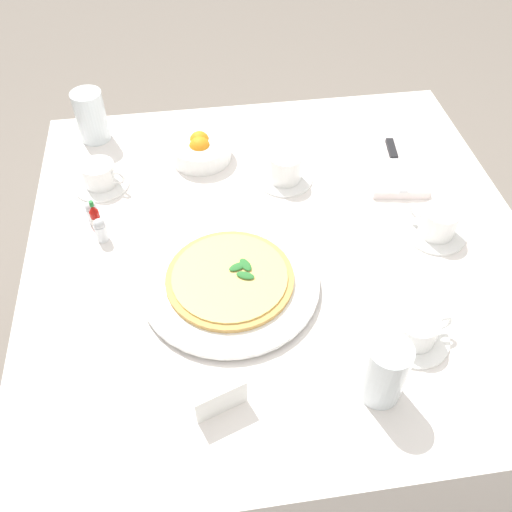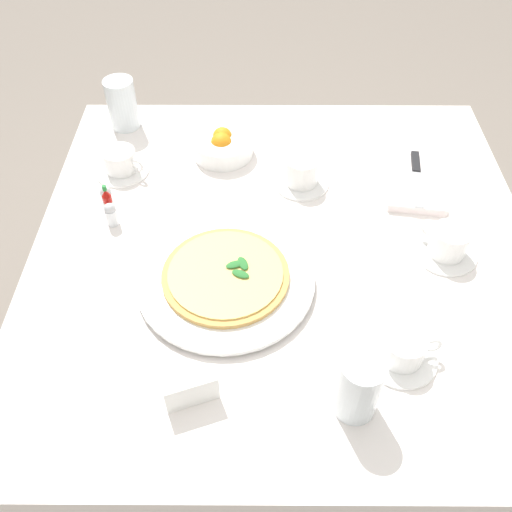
{
  "view_description": "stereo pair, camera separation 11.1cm",
  "coord_description": "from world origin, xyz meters",
  "px_view_note": "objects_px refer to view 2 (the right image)",
  "views": [
    {
      "loc": [
        0.79,
        -0.17,
        1.57
      ],
      "look_at": [
        0.05,
        -0.06,
        0.75
      ],
      "focal_mm": 38.55,
      "sensor_mm": 36.0,
      "label": 1
    },
    {
      "loc": [
        0.8,
        -0.06,
        1.57
      ],
      "look_at": [
        0.05,
        -0.06,
        0.75
      ],
      "focal_mm": 38.55,
      "sensor_mm": 36.0,
      "label": 2
    }
  ],
  "objects_px": {
    "coffee_cup_right_edge": "(448,243)",
    "dinner_knife": "(417,176)",
    "coffee_cup_back_corner": "(302,173)",
    "coffee_cup_center_back": "(121,162)",
    "coffee_cup_near_left": "(403,350)",
    "hot_sauce_bottle": "(108,203)",
    "pizza": "(226,275)",
    "water_glass_near_right": "(358,389)",
    "napkin_folded": "(415,180)",
    "salt_shaker": "(111,215)",
    "pepper_shaker": "(107,198)",
    "citrus_bowl": "(222,145)",
    "pizza_plate": "(226,279)",
    "menu_card": "(193,396)",
    "water_glass_far_left": "(123,107)"
  },
  "relations": [
    {
      "from": "pizza_plate",
      "to": "napkin_folded",
      "type": "distance_m",
      "value": 0.53
    },
    {
      "from": "water_glass_near_right",
      "to": "dinner_knife",
      "type": "xyz_separation_m",
      "value": [
        -0.57,
        0.21,
        -0.03
      ]
    },
    {
      "from": "coffee_cup_center_back",
      "to": "coffee_cup_right_edge",
      "type": "xyz_separation_m",
      "value": [
        0.27,
        0.71,
        0.0
      ]
    },
    {
      "from": "coffee_cup_center_back",
      "to": "water_glass_far_left",
      "type": "xyz_separation_m",
      "value": [
        -0.19,
        -0.02,
        0.03
      ]
    },
    {
      "from": "coffee_cup_right_edge",
      "to": "water_glass_near_right",
      "type": "relative_size",
      "value": 1.02
    },
    {
      "from": "coffee_cup_right_edge",
      "to": "dinner_knife",
      "type": "height_order",
      "value": "coffee_cup_right_edge"
    },
    {
      "from": "water_glass_far_left",
      "to": "napkin_folded",
      "type": "xyz_separation_m",
      "value": [
        0.23,
        0.72,
        -0.05
      ]
    },
    {
      "from": "coffee_cup_near_left",
      "to": "dinner_knife",
      "type": "bearing_deg",
      "value": 166.32
    },
    {
      "from": "citrus_bowl",
      "to": "pepper_shaker",
      "type": "height_order",
      "value": "citrus_bowl"
    },
    {
      "from": "pepper_shaker",
      "to": "pizza",
      "type": "bearing_deg",
      "value": 50.78
    },
    {
      "from": "citrus_bowl",
      "to": "hot_sauce_bottle",
      "type": "bearing_deg",
      "value": -46.79
    },
    {
      "from": "pizza",
      "to": "coffee_cup_back_corner",
      "type": "relative_size",
      "value": 1.92
    },
    {
      "from": "salt_shaker",
      "to": "pepper_shaker",
      "type": "relative_size",
      "value": 1.0
    },
    {
      "from": "hot_sauce_bottle",
      "to": "salt_shaker",
      "type": "distance_m",
      "value": 0.03
    },
    {
      "from": "coffee_cup_back_corner",
      "to": "coffee_cup_center_back",
      "type": "relative_size",
      "value": 1.0
    },
    {
      "from": "coffee_cup_near_left",
      "to": "napkin_folded",
      "type": "distance_m",
      "value": 0.49
    },
    {
      "from": "coffee_cup_center_back",
      "to": "napkin_folded",
      "type": "relative_size",
      "value": 0.55
    },
    {
      "from": "coffee_cup_near_left",
      "to": "water_glass_near_right",
      "type": "distance_m",
      "value": 0.14
    },
    {
      "from": "pepper_shaker",
      "to": "menu_card",
      "type": "bearing_deg",
      "value": 25.4
    },
    {
      "from": "coffee_cup_near_left",
      "to": "water_glass_far_left",
      "type": "relative_size",
      "value": 1.02
    },
    {
      "from": "dinner_knife",
      "to": "pepper_shaker",
      "type": "relative_size",
      "value": 3.48
    },
    {
      "from": "coffee_cup_near_left",
      "to": "salt_shaker",
      "type": "relative_size",
      "value": 2.36
    },
    {
      "from": "hot_sauce_bottle",
      "to": "pizza",
      "type": "bearing_deg",
      "value": 53.47
    },
    {
      "from": "napkin_folded",
      "to": "hot_sauce_bottle",
      "type": "distance_m",
      "value": 0.7
    },
    {
      "from": "salt_shaker",
      "to": "pepper_shaker",
      "type": "bearing_deg",
      "value": -160.35
    },
    {
      "from": "coffee_cup_back_corner",
      "to": "coffee_cup_center_back",
      "type": "xyz_separation_m",
      "value": [
        -0.04,
        -0.43,
        -0.01
      ]
    },
    {
      "from": "water_glass_far_left",
      "to": "salt_shaker",
      "type": "distance_m",
      "value": 0.37
    },
    {
      "from": "water_glass_far_left",
      "to": "citrus_bowl",
      "type": "height_order",
      "value": "water_glass_far_left"
    },
    {
      "from": "water_glass_near_right",
      "to": "citrus_bowl",
      "type": "relative_size",
      "value": 0.85
    },
    {
      "from": "coffee_cup_right_edge",
      "to": "menu_card",
      "type": "distance_m",
      "value": 0.6
    },
    {
      "from": "pizza",
      "to": "coffee_cup_near_left",
      "type": "distance_m",
      "value": 0.36
    },
    {
      "from": "pizza_plate",
      "to": "coffee_cup_near_left",
      "type": "height_order",
      "value": "coffee_cup_near_left"
    },
    {
      "from": "water_glass_far_left",
      "to": "menu_card",
      "type": "relative_size",
      "value": 1.5
    },
    {
      "from": "coffee_cup_back_corner",
      "to": "water_glass_near_right",
      "type": "distance_m",
      "value": 0.57
    },
    {
      "from": "pizza_plate",
      "to": "dinner_knife",
      "type": "distance_m",
      "value": 0.53
    },
    {
      "from": "hot_sauce_bottle",
      "to": "coffee_cup_right_edge",
      "type": "bearing_deg",
      "value": 80.87
    },
    {
      "from": "water_glass_near_right",
      "to": "dinner_knife",
      "type": "distance_m",
      "value": 0.61
    },
    {
      "from": "pizza",
      "to": "water_glass_near_right",
      "type": "bearing_deg",
      "value": 39.96
    },
    {
      "from": "coffee_cup_center_back",
      "to": "coffee_cup_right_edge",
      "type": "distance_m",
      "value": 0.76
    },
    {
      "from": "coffee_cup_center_back",
      "to": "coffee_cup_back_corner",
      "type": "bearing_deg",
      "value": 84.21
    },
    {
      "from": "water_glass_far_left",
      "to": "salt_shaker",
      "type": "xyz_separation_m",
      "value": [
        0.37,
        0.03,
        -0.03
      ]
    },
    {
      "from": "dinner_knife",
      "to": "citrus_bowl",
      "type": "bearing_deg",
      "value": -96.36
    },
    {
      "from": "pizza",
      "to": "water_glass_far_left",
      "type": "relative_size",
      "value": 1.93
    },
    {
      "from": "pizza_plate",
      "to": "hot_sauce_bottle",
      "type": "distance_m",
      "value": 0.33
    },
    {
      "from": "pizza",
      "to": "coffee_cup_back_corner",
      "type": "bearing_deg",
      "value": 151.71
    },
    {
      "from": "citrus_bowl",
      "to": "salt_shaker",
      "type": "bearing_deg",
      "value": -42.19
    },
    {
      "from": "coffee_cup_right_edge",
      "to": "dinner_knife",
      "type": "bearing_deg",
      "value": -175.06
    },
    {
      "from": "water_glass_near_right",
      "to": "water_glass_far_left",
      "type": "relative_size",
      "value": 0.98
    },
    {
      "from": "coffee_cup_near_left",
      "to": "hot_sauce_bottle",
      "type": "height_order",
      "value": "hot_sauce_bottle"
    },
    {
      "from": "coffee_cup_center_back",
      "to": "water_glass_near_right",
      "type": "height_order",
      "value": "water_glass_near_right"
    }
  ]
}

